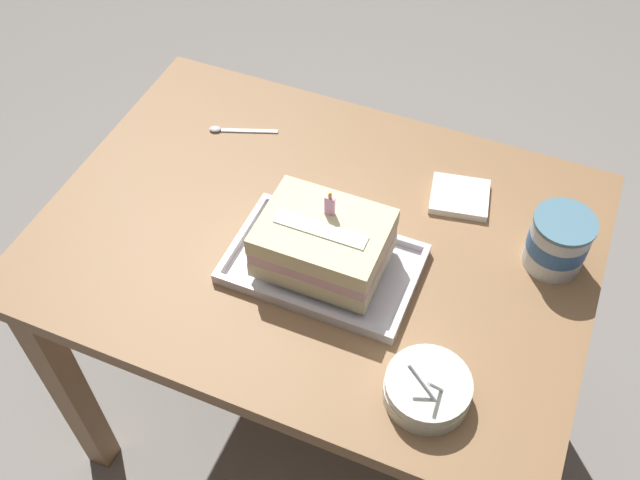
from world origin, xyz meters
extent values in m
plane|color=gray|center=(0.00, 0.00, 0.00)|extent=(8.00, 8.00, 0.00)
cube|color=olive|center=(0.00, 0.00, 0.76)|extent=(1.08, 0.79, 0.04)
cube|color=olive|center=(-0.48, -0.33, 0.37)|extent=(0.06, 0.06, 0.74)
cube|color=olive|center=(-0.48, 0.33, 0.37)|extent=(0.06, 0.06, 0.74)
cube|color=olive|center=(0.48, 0.33, 0.37)|extent=(0.06, 0.06, 0.74)
cube|color=silver|center=(0.04, -0.08, 0.78)|extent=(0.35, 0.23, 0.01)
cube|color=silver|center=(0.04, -0.18, 0.79)|extent=(0.35, 0.01, 0.02)
cube|color=silver|center=(0.04, 0.03, 0.79)|extent=(0.35, 0.01, 0.02)
cube|color=silver|center=(-0.13, -0.08, 0.79)|extent=(0.01, 0.20, 0.02)
cube|color=silver|center=(0.22, -0.08, 0.79)|extent=(0.01, 0.20, 0.02)
cube|color=beige|center=(0.04, -0.08, 0.82)|extent=(0.23, 0.17, 0.04)
cube|color=beige|center=(0.04, -0.08, 0.85)|extent=(0.23, 0.17, 0.03)
cube|color=beige|center=(0.04, -0.08, 0.88)|extent=(0.23, 0.17, 0.04)
cube|color=silver|center=(0.04, -0.09, 0.90)|extent=(0.17, 0.03, 0.00)
cube|color=#E099C6|center=(0.04, -0.05, 0.92)|extent=(0.02, 0.01, 0.04)
ellipsoid|color=yellow|center=(0.04, -0.05, 0.95)|extent=(0.01, 0.01, 0.01)
cylinder|color=silver|center=(0.30, -0.26, 0.79)|extent=(0.15, 0.15, 0.03)
cylinder|color=silver|center=(0.30, -0.26, 0.81)|extent=(0.14, 0.14, 0.03)
cylinder|color=silver|center=(0.30, -0.28, 0.85)|extent=(0.06, 0.02, 0.06)
cylinder|color=silver|center=(0.32, -0.27, 0.84)|extent=(0.04, 0.04, 0.07)
cylinder|color=white|center=(0.44, 0.11, 0.83)|extent=(0.11, 0.11, 0.11)
cylinder|color=#386BB2|center=(0.44, 0.11, 0.84)|extent=(0.11, 0.11, 0.04)
cylinder|color=teal|center=(0.44, 0.11, 0.89)|extent=(0.12, 0.12, 0.01)
ellipsoid|color=silver|center=(-0.33, 0.19, 0.78)|extent=(0.03, 0.03, 0.01)
cube|color=silver|center=(-0.25, 0.21, 0.78)|extent=(0.12, 0.05, 0.00)
cube|color=white|center=(0.23, 0.19, 0.78)|extent=(0.13, 0.13, 0.02)
camera|label=1|loc=(0.36, -0.85, 1.87)|focal=40.89mm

